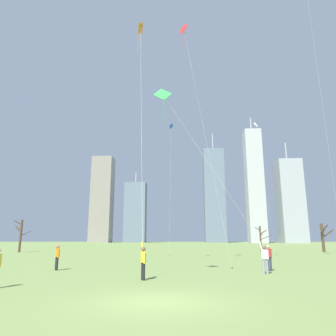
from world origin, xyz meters
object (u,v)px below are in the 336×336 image
Objects in this scene: kite_flyer_midfield_left_orange at (142,182)px; distant_kite_low_near_trees_white at (259,144)px; distant_kite_drifting_right_red at (186,40)px; bare_tree_far_right_edge at (323,237)px; bystander_watching_nearby at (269,256)px; distant_kite_drifting_left_blue at (171,137)px; bare_tree_right_of_center at (261,238)px; bystander_far_off_by_trees at (57,256)px; bare_tree_left_of_center at (20,234)px; kite_flyer_foreground_right_green at (250,234)px.

kite_flyer_midfield_left_orange reaches higher than distant_kite_low_near_trees_white.
bare_tree_far_right_edge is (20.72, 25.48, -17.09)m from distant_kite_drifting_right_red.
bystander_watching_nearby is 27.83m from distant_kite_drifting_left_blue.
bare_tree_far_right_edge is (12.05, 13.67, -10.87)m from distant_kite_low_near_trees_white.
kite_flyer_midfield_left_orange is 40.05m from bare_tree_far_right_edge.
bystander_watching_nearby is at bearing -101.93° from bare_tree_right_of_center.
bystander_far_off_by_trees is at bearing -178.71° from bystander_watching_nearby.
bare_tree_left_of_center is at bearing 169.07° from distant_kite_drifting_left_blue.
distant_kite_low_near_trees_white is 0.74× the size of distant_kite_drifting_right_red.
kite_flyer_midfield_left_orange reaches higher than bare_tree_far_right_edge.
distant_kite_low_near_trees_white is at bearing 77.16° from bystander_watching_nearby.
bare_tree_right_of_center is (11.27, 25.30, -17.29)m from distant_kite_drifting_right_red.
distant_kite_drifting_right_red is 38.21m from bare_tree_left_of_center.
bare_tree_left_of_center reaches higher than bystander_watching_nearby.
bystander_watching_nearby is (7.86, 3.22, -4.36)m from kite_flyer_midfield_left_orange.
distant_kite_low_near_trees_white is at bearing -131.41° from bare_tree_far_right_edge.
bare_tree_right_of_center is at bearing 27.67° from distant_kite_drifting_left_blue.
bystander_far_off_by_trees is at bearing -57.50° from bare_tree_left_of_center.
kite_flyer_foreground_right_green is 6.61× the size of bystander_watching_nearby.
distant_kite_drifting_left_blue is at bearing -162.46° from bare_tree_far_right_edge.
kite_flyer_midfield_left_orange is 35.21m from bare_tree_right_of_center.
distant_kite_drifting_right_red reaches higher than bare_tree_right_of_center.
bare_tree_right_of_center is at bearing 79.11° from distant_kite_low_near_trees_white.
distant_kite_low_near_trees_white is 17.64m from bare_tree_right_of_center.
kite_flyer_midfield_left_orange is at bearing -25.82° from bystander_far_off_by_trees.
distant_kite_low_near_trees_white is at bearing 73.98° from kite_flyer_foreground_right_green.
distant_kite_drifting_left_blue reaches higher than bare_tree_far_right_edge.
kite_flyer_foreground_right_green is 21.36m from distant_kite_low_near_trees_white.
bare_tree_right_of_center reaches higher than bystander_watching_nearby.
distant_kite_low_near_trees_white is (11.38, 18.67, 7.93)m from kite_flyer_midfield_left_orange.
distant_kite_drifting_left_blue is 18.59m from distant_kite_drifting_right_red.
kite_flyer_foreground_right_green is 40.95m from bare_tree_left_of_center.
bare_tree_far_right_edge is at bearing 61.86° from bystander_watching_nearby.
bare_tree_far_right_edge is at bearing 48.59° from distant_kite_low_near_trees_white.
kite_flyer_foreground_right_green is 0.51× the size of kite_flyer_midfield_left_orange.
bystander_watching_nearby is 0.33× the size of bare_tree_left_of_center.
distant_kite_low_near_trees_white reaches higher than bare_tree_right_of_center.
bare_tree_far_right_edge is (17.12, 31.31, 0.04)m from kite_flyer_foreground_right_green.
distant_kite_drifting_left_blue is at bearing 149.61° from distant_kite_low_near_trees_white.
distant_kite_drifting_left_blue is at bearing 97.05° from distant_kite_drifting_right_red.
distant_kite_low_near_trees_white is 37.60m from bare_tree_left_of_center.
bystander_far_off_by_trees is at bearing -124.32° from bare_tree_right_of_center.
bystander_far_off_by_trees is 0.08× the size of distant_kite_drifting_right_red.
kite_flyer_foreground_right_green is 28.52m from distant_kite_drifting_left_blue.
bare_tree_left_of_center is (-29.33, 28.58, 0.39)m from kite_flyer_foreground_right_green.
kite_flyer_midfield_left_orange reaches higher than bystander_watching_nearby.
bare_tree_right_of_center is (19.98, 29.26, 1.23)m from bystander_far_off_by_trees.
bystander_watching_nearby is at bearing -102.84° from distant_kite_low_near_trees_white.
distant_kite_low_near_trees_white is at bearing 58.64° from kite_flyer_midfield_left_orange.
bare_tree_left_of_center is at bearing 122.50° from bystander_far_off_by_trees.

